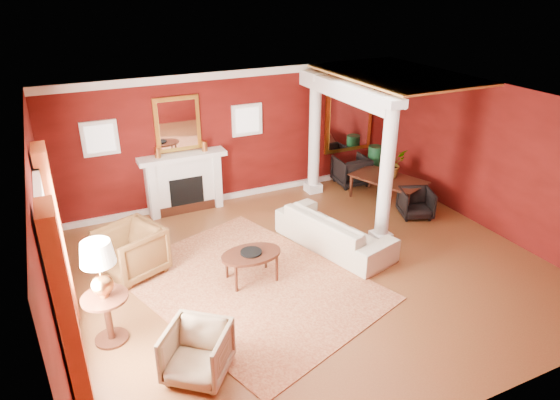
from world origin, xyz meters
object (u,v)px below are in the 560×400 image
armchair_stripe (197,350)px  armchair_leopard (131,249)px  dining_table (389,183)px  sofa (335,225)px  coffee_table (251,256)px  side_table (101,275)px

armchair_stripe → armchair_leopard: bearing=135.5°
dining_table → sofa: bearing=99.6°
armchair_leopard → dining_table: (5.79, 0.58, -0.03)m
sofa → armchair_leopard: armchair_leopard is taller
sofa → armchair_leopard: size_ratio=2.45×
coffee_table → dining_table: bearing=22.2°
sofa → armchair_stripe: (-3.30, -2.11, -0.07)m
coffee_table → sofa: bearing=11.8°
sofa → armchair_stripe: 3.92m
sofa → coffee_table: bearing=86.3°
dining_table → armchair_stripe: bearing=101.2°
sofa → armchair_leopard: bearing=64.0°
coffee_table → armchair_leopard: bearing=149.1°
sofa → coffee_table: 1.88m
sofa → coffee_table: (-1.84, -0.39, 0.01)m
side_table → sofa: bearing=12.5°
side_table → dining_table: size_ratio=0.98×
armchair_stripe → coffee_table: bearing=88.9°
armchair_leopard → armchair_stripe: size_ratio=1.23×
armchair_stripe → coffee_table: size_ratio=0.76×
armchair_leopard → dining_table: size_ratio=0.60×
armchair_leopard → coffee_table: 2.06m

